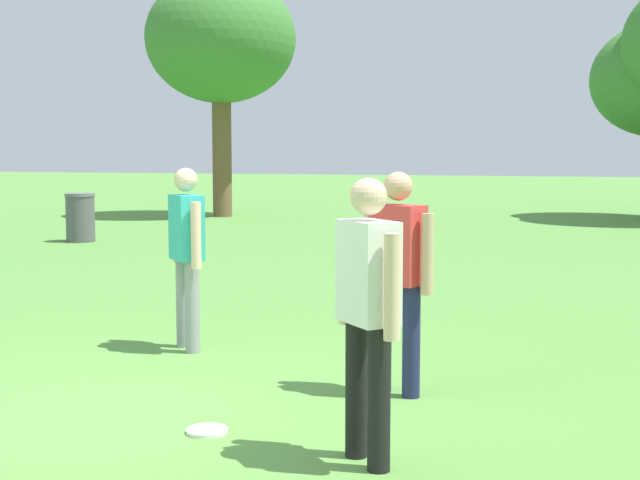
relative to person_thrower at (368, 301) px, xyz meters
The scene contains 7 objects.
ground_plane 2.05m from the person_thrower, 169.82° to the left, with size 120.00×120.00×0.00m, color #568E3D.
person_thrower is the anchor object (origin of this frame).
person_catcher 3.26m from the person_thrower, 134.49° to the left, with size 0.45×0.46×1.64m.
person_bystander 1.49m from the person_thrower, 96.44° to the left, with size 0.57×0.36×1.64m.
frisbee 1.47m from the person_thrower, 168.72° to the left, with size 0.26×0.26×0.03m, color white.
trash_can_further_along 13.45m from the person_thrower, 129.78° to the left, with size 0.59×0.59×0.96m.
tree_tall_left 19.86m from the person_thrower, 116.58° to the left, with size 4.06×4.06×6.53m.
Camera 1 is at (3.04, -5.08, 1.79)m, focal length 49.53 mm.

